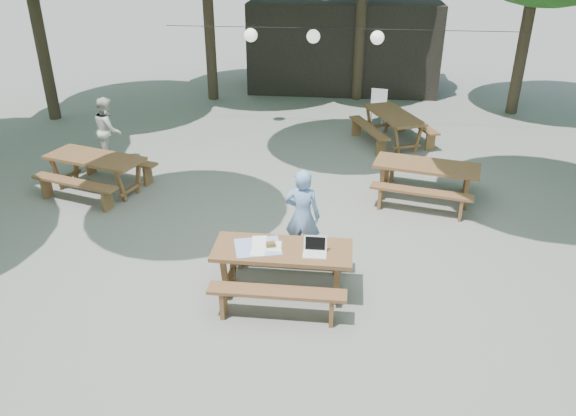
# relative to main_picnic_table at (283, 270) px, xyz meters

# --- Properties ---
(ground) EXTENTS (80.00, 80.00, 0.00)m
(ground) POSITION_rel_main_picnic_table_xyz_m (0.05, 1.69, -0.39)
(ground) COLOR #61615D
(ground) RESTS_ON ground
(pavilion) EXTENTS (6.00, 3.00, 2.80)m
(pavilion) POSITION_rel_main_picnic_table_xyz_m (0.55, 12.19, 1.01)
(pavilion) COLOR black
(pavilion) RESTS_ON ground
(main_picnic_table) EXTENTS (2.00, 1.58, 0.75)m
(main_picnic_table) POSITION_rel_main_picnic_table_xyz_m (0.00, 0.00, 0.00)
(main_picnic_table) COLOR brown
(main_picnic_table) RESTS_ON ground
(picnic_table_nw) EXTENTS (2.27, 2.05, 0.75)m
(picnic_table_nw) POSITION_rel_main_picnic_table_xyz_m (-4.19, 3.14, 0.00)
(picnic_table_nw) COLOR brown
(picnic_table_nw) RESTS_ON ground
(picnic_table_ne) EXTENTS (2.20, 1.96, 0.75)m
(picnic_table_ne) POSITION_rel_main_picnic_table_xyz_m (2.41, 3.48, 0.00)
(picnic_table_ne) COLOR brown
(picnic_table_ne) RESTS_ON ground
(picnic_table_far_e) EXTENTS (2.19, 2.36, 0.75)m
(picnic_table_far_e) POSITION_rel_main_picnic_table_xyz_m (1.95, 6.74, 0.00)
(picnic_table_far_e) COLOR brown
(picnic_table_far_e) RESTS_ON ground
(woman) EXTENTS (0.62, 0.46, 1.57)m
(woman) POSITION_rel_main_picnic_table_xyz_m (0.20, 0.97, 0.40)
(woman) COLOR #769DD8
(woman) RESTS_ON ground
(second_person) EXTENTS (0.79, 0.88, 1.49)m
(second_person) POSITION_rel_main_picnic_table_xyz_m (-4.58, 4.79, 0.36)
(second_person) COLOR silver
(second_person) RESTS_ON ground
(plastic_chair) EXTENTS (0.52, 0.52, 0.90)m
(plastic_chair) POSITION_rel_main_picnic_table_xyz_m (1.61, 8.32, -0.13)
(plastic_chair) COLOR silver
(plastic_chair) RESTS_ON ground
(laptop) EXTENTS (0.33, 0.26, 0.24)m
(laptop) POSITION_rel_main_picnic_table_xyz_m (0.47, -0.07, 0.42)
(laptop) COLOR white
(laptop) RESTS_ON main_picnic_table
(tabletop_clutter) EXTENTS (0.77, 0.70, 0.08)m
(tabletop_clutter) POSITION_rel_main_picnic_table_xyz_m (-0.32, 0.01, 0.37)
(tabletop_clutter) COLOR blue
(tabletop_clutter) RESTS_ON main_picnic_table
(paper_lanterns) EXTENTS (9.00, 0.34, 0.38)m
(paper_lanterns) POSITION_rel_main_picnic_table_xyz_m (-0.13, 7.69, 2.02)
(paper_lanterns) COLOR black
(paper_lanterns) RESTS_ON ground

